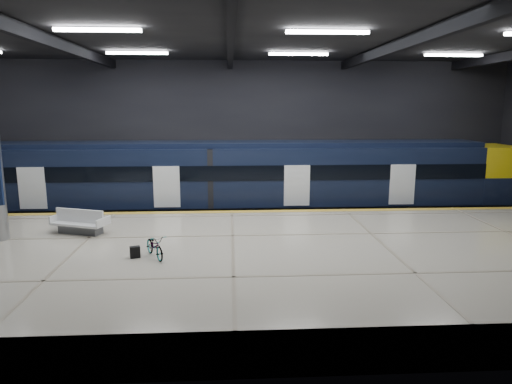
{
  "coord_description": "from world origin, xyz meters",
  "views": [
    {
      "loc": [
        -0.07,
        -16.63,
        5.6
      ],
      "look_at": [
        0.98,
        1.5,
        2.2
      ],
      "focal_mm": 32.0,
      "sensor_mm": 36.0,
      "label": 1
    }
  ],
  "objects": [
    {
      "name": "rails",
      "position": [
        0.0,
        5.5,
        0.08
      ],
      "size": [
        30.0,
        1.52,
        0.16
      ],
      "color": "gray",
      "rests_on": "ground"
    },
    {
      "name": "bench",
      "position": [
        -5.48,
        -0.37,
        1.41
      ],
      "size": [
        2.18,
        1.48,
        0.89
      ],
      "rotation": [
        0.0,
        0.0,
        -0.35
      ],
      "color": "#595B60",
      "rests_on": "platform"
    },
    {
      "name": "pannier_bag",
      "position": [
        -2.96,
        -3.23,
        1.28
      ],
      "size": [
        0.34,
        0.26,
        0.35
      ],
      "primitive_type": "cube",
      "rotation": [
        0.0,
        0.0,
        0.3
      ],
      "color": "black",
      "rests_on": "platform"
    },
    {
      "name": "room_shell",
      "position": [
        -0.0,
        0.0,
        5.72
      ],
      "size": [
        30.1,
        16.1,
        8.05
      ],
      "color": "black",
      "rests_on": "ground"
    },
    {
      "name": "safety_strip",
      "position": [
        0.0,
        2.75,
        1.11
      ],
      "size": [
        30.0,
        0.4,
        0.01
      ],
      "primitive_type": "cube",
      "color": "gold",
      "rests_on": "platform"
    },
    {
      "name": "train",
      "position": [
        1.83,
        5.5,
        2.06
      ],
      "size": [
        29.4,
        2.84,
        3.79
      ],
      "color": "black",
      "rests_on": "ground"
    },
    {
      "name": "platform",
      "position": [
        0.0,
        -2.5,
        0.55
      ],
      "size": [
        30.0,
        11.0,
        1.1
      ],
      "primitive_type": "cube",
      "color": "#B3AB97",
      "rests_on": "ground"
    },
    {
      "name": "ground",
      "position": [
        0.0,
        0.0,
        0.0
      ],
      "size": [
        30.0,
        30.0,
        0.0
      ],
      "primitive_type": "plane",
      "color": "black",
      "rests_on": "ground"
    },
    {
      "name": "bicycle",
      "position": [
        -2.36,
        -3.23,
        1.46
      ],
      "size": [
        1.06,
        1.43,
        0.72
      ],
      "primitive_type": "imported",
      "rotation": [
        0.0,
        0.0,
        0.49
      ],
      "color": "#99999E",
      "rests_on": "platform"
    }
  ]
}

